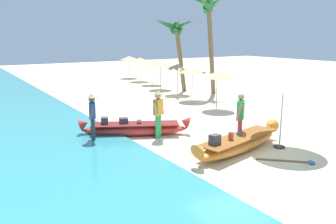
% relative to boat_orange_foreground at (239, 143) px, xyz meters
% --- Properties ---
extents(ground_plane, '(80.00, 80.00, 0.00)m').
position_rel_boat_orange_foreground_xyz_m(ground_plane, '(0.10, 0.36, -0.27)').
color(ground_plane, beige).
extents(boat_orange_foreground, '(4.35, 1.71, 0.79)m').
position_rel_boat_orange_foreground_xyz_m(boat_orange_foreground, '(0.00, 0.00, 0.00)').
color(boat_orange_foreground, orange).
rests_on(boat_orange_foreground, ground).
extents(boat_red_midground, '(3.90, 2.43, 0.75)m').
position_rel_boat_orange_foreground_xyz_m(boat_red_midground, '(-1.98, 3.44, -0.01)').
color(boat_red_midground, red).
rests_on(boat_red_midground, ground).
extents(person_vendor_hatted, '(0.58, 0.45, 1.75)m').
position_rel_boat_orange_foreground_xyz_m(person_vendor_hatted, '(-1.40, 2.68, 0.74)').
color(person_vendor_hatted, green).
rests_on(person_vendor_hatted, ground).
extents(person_tourist_customer, '(0.55, 0.51, 1.78)m').
position_rel_boat_orange_foreground_xyz_m(person_tourist_customer, '(0.45, 0.47, 0.73)').
color(person_tourist_customer, '#B2383D').
rests_on(person_tourist_customer, ground).
extents(person_vendor_assistant, '(0.44, 0.58, 1.71)m').
position_rel_boat_orange_foreground_xyz_m(person_vendor_assistant, '(-3.58, 3.44, 0.72)').
color(person_vendor_assistant, '#333842').
rests_on(person_vendor_assistant, ground).
extents(patio_umbrella_large, '(2.21, 2.21, 2.33)m').
position_rel_boat_orange_foreground_xyz_m(patio_umbrella_large, '(1.38, -0.45, 1.88)').
color(patio_umbrella_large, '#B7B7BC').
rests_on(patio_umbrella_large, ground).
extents(parasol_row_0, '(1.60, 1.60, 1.91)m').
position_rel_boat_orange_foreground_xyz_m(parasol_row_0, '(3.62, 5.46, 1.47)').
color(parasol_row_0, '#8E6B47').
rests_on(parasol_row_0, ground).
extents(parasol_row_1, '(1.60, 1.60, 1.91)m').
position_rel_boat_orange_foreground_xyz_m(parasol_row_1, '(4.06, 8.16, 1.47)').
color(parasol_row_1, '#8E6B47').
rests_on(parasol_row_1, ground).
extents(parasol_row_2, '(1.60, 1.60, 1.91)m').
position_rel_boat_orange_foreground_xyz_m(parasol_row_2, '(4.58, 10.42, 1.47)').
color(parasol_row_2, '#8E6B47').
rests_on(parasol_row_2, ground).
extents(parasol_row_3, '(1.60, 1.60, 1.91)m').
position_rel_boat_orange_foreground_xyz_m(parasol_row_3, '(4.79, 12.87, 1.47)').
color(parasol_row_3, '#8E6B47').
rests_on(parasol_row_3, ground).
extents(parasol_row_4, '(1.60, 1.60, 1.91)m').
position_rel_boat_orange_foreground_xyz_m(parasol_row_4, '(5.45, 15.20, 1.47)').
color(parasol_row_4, '#8E6B47').
rests_on(parasol_row_4, ground).
extents(parasol_row_5, '(1.60, 1.60, 1.91)m').
position_rel_boat_orange_foreground_xyz_m(parasol_row_5, '(5.66, 17.54, 1.47)').
color(parasol_row_5, '#8E6B47').
rests_on(parasol_row_5, ground).
extents(parasol_row_6, '(1.60, 1.60, 1.91)m').
position_rel_boat_orange_foreground_xyz_m(parasol_row_6, '(5.92, 20.03, 1.47)').
color(parasol_row_6, '#8E6B47').
rests_on(parasol_row_6, ground).
extents(palm_tree_tall_inland, '(2.42, 2.40, 6.10)m').
position_rel_boat_orange_foreground_xyz_m(palm_tree_tall_inland, '(6.18, 9.47, 4.66)').
color(palm_tree_tall_inland, brown).
rests_on(palm_tree_tall_inland, ground).
extents(palm_tree_leaning_seaward, '(2.92, 2.57, 4.82)m').
position_rel_boat_orange_foreground_xyz_m(palm_tree_leaning_seaward, '(5.05, 11.27, 3.60)').
color(palm_tree_leaning_seaward, brown).
rests_on(palm_tree_leaning_seaward, ground).
extents(paddle, '(1.34, 1.30, 0.05)m').
position_rel_boat_orange_foreground_xyz_m(paddle, '(0.66, -1.58, -0.24)').
color(paddle, '#8E6B47').
rests_on(paddle, ground).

